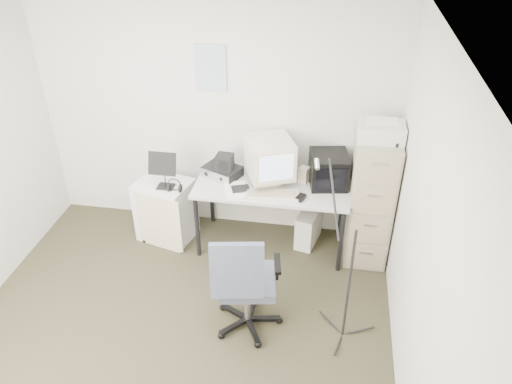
% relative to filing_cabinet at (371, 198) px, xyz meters
% --- Properties ---
extents(floor, '(3.60, 3.60, 0.01)m').
position_rel_filing_cabinet_xyz_m(floor, '(-1.58, -1.48, -0.66)').
color(floor, '#2E2B1A').
rests_on(floor, ground).
extents(ceiling, '(3.60, 3.60, 0.01)m').
position_rel_filing_cabinet_xyz_m(ceiling, '(-1.58, -1.48, 1.85)').
color(ceiling, white).
rests_on(ceiling, ground).
extents(wall_back, '(3.60, 0.02, 2.50)m').
position_rel_filing_cabinet_xyz_m(wall_back, '(-1.58, 0.32, 0.60)').
color(wall_back, beige).
rests_on(wall_back, ground).
extents(wall_right, '(0.02, 3.60, 2.50)m').
position_rel_filing_cabinet_xyz_m(wall_right, '(0.22, -1.48, 0.60)').
color(wall_right, beige).
rests_on(wall_right, ground).
extents(wall_calendar, '(0.30, 0.02, 0.44)m').
position_rel_filing_cabinet_xyz_m(wall_calendar, '(-1.60, 0.31, 1.10)').
color(wall_calendar, white).
rests_on(wall_calendar, wall_back).
extents(filing_cabinet, '(0.40, 0.60, 1.30)m').
position_rel_filing_cabinet_xyz_m(filing_cabinet, '(0.00, 0.00, 0.00)').
color(filing_cabinet, '#A59E85').
rests_on(filing_cabinet, floor).
extents(printer, '(0.41, 0.28, 0.16)m').
position_rel_filing_cabinet_xyz_m(printer, '(0.00, -0.04, 0.73)').
color(printer, white).
rests_on(printer, filing_cabinet).
extents(desk, '(1.50, 0.70, 0.73)m').
position_rel_filing_cabinet_xyz_m(desk, '(-0.95, -0.03, -0.29)').
color(desk, silver).
rests_on(desk, floor).
extents(crt_monitor, '(0.55, 0.56, 0.45)m').
position_rel_filing_cabinet_xyz_m(crt_monitor, '(-0.99, 0.02, 0.31)').
color(crt_monitor, white).
rests_on(crt_monitor, desk).
extents(crt_tv, '(0.41, 0.42, 0.32)m').
position_rel_filing_cabinet_xyz_m(crt_tv, '(-0.42, 0.07, 0.24)').
color(crt_tv, black).
rests_on(crt_tv, desk).
extents(desk_speaker, '(0.11, 0.11, 0.16)m').
position_rel_filing_cabinet_xyz_m(desk_speaker, '(-0.65, 0.07, 0.16)').
color(desk_speaker, beige).
rests_on(desk_speaker, desk).
extents(keyboard, '(0.52, 0.24, 0.03)m').
position_rel_filing_cabinet_xyz_m(keyboard, '(-0.93, -0.24, 0.09)').
color(keyboard, white).
rests_on(keyboard, desk).
extents(mouse, '(0.10, 0.13, 0.03)m').
position_rel_filing_cabinet_xyz_m(mouse, '(-0.66, -0.24, 0.10)').
color(mouse, black).
rests_on(mouse, desk).
extents(radio_receiver, '(0.43, 0.37, 0.10)m').
position_rel_filing_cabinet_xyz_m(radio_receiver, '(-1.47, 0.06, 0.13)').
color(radio_receiver, black).
rests_on(radio_receiver, desk).
extents(radio_speaker, '(0.17, 0.16, 0.16)m').
position_rel_filing_cabinet_xyz_m(radio_speaker, '(-1.43, 0.01, 0.26)').
color(radio_speaker, black).
rests_on(radio_speaker, radio_receiver).
extents(papers, '(0.29, 0.33, 0.02)m').
position_rel_filing_cabinet_xyz_m(papers, '(-1.28, -0.19, 0.09)').
color(papers, white).
rests_on(papers, desk).
extents(pc_tower, '(0.27, 0.43, 0.37)m').
position_rel_filing_cabinet_xyz_m(pc_tower, '(-0.58, 0.08, -0.46)').
color(pc_tower, white).
rests_on(pc_tower, floor).
extents(office_chair, '(0.67, 0.67, 1.01)m').
position_rel_filing_cabinet_xyz_m(office_chair, '(-1.00, -1.16, -0.14)').
color(office_chair, '#545A6F').
rests_on(office_chair, floor).
extents(side_cart, '(0.62, 0.54, 0.66)m').
position_rel_filing_cabinet_xyz_m(side_cart, '(-2.06, -0.07, -0.32)').
color(side_cart, silver).
rests_on(side_cart, floor).
extents(music_stand, '(0.31, 0.25, 0.40)m').
position_rel_filing_cabinet_xyz_m(music_stand, '(-2.00, -0.14, 0.21)').
color(music_stand, black).
rests_on(music_stand, side_cart).
extents(headphones, '(0.19, 0.19, 0.03)m').
position_rel_filing_cabinet_xyz_m(headphones, '(-1.89, -0.19, 0.06)').
color(headphones, black).
rests_on(headphones, side_cart).
extents(mic_stand, '(0.03, 0.03, 1.44)m').
position_rel_filing_cabinet_xyz_m(mic_stand, '(-0.19, -1.15, 0.07)').
color(mic_stand, black).
rests_on(mic_stand, floor).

